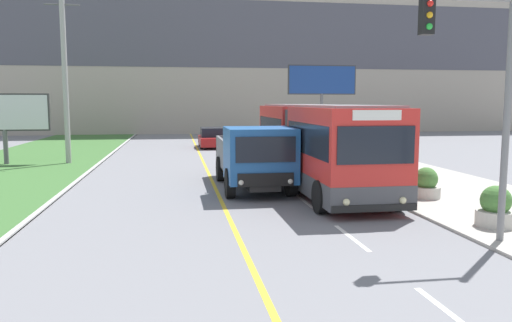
{
  "coord_description": "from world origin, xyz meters",
  "views": [
    {
      "loc": [
        -1.45,
        0.98,
        3.3
      ],
      "look_at": [
        1.1,
        16.93,
        1.4
      ],
      "focal_mm": 35.0,
      "sensor_mm": 36.0,
      "label": 1
    }
  ],
  "objects_px": {
    "planter_round_near": "(495,209)",
    "city_bus": "(317,145)",
    "dump_truck": "(256,159)",
    "traffic_light_mast": "(483,80)",
    "planter_round_second": "(426,185)",
    "billboard_large": "(322,83)",
    "car_distant": "(212,138)",
    "billboard_small": "(4,114)",
    "utility_pole_far": "(65,74)"
  },
  "relations": [
    {
      "from": "billboard_small",
      "to": "traffic_light_mast",
      "type": "bearing_deg",
      "value": -48.38
    },
    {
      "from": "utility_pole_far",
      "to": "car_distant",
      "type": "bearing_deg",
      "value": 45.46
    },
    {
      "from": "billboard_large",
      "to": "planter_round_second",
      "type": "xyz_separation_m",
      "value": [
        -2.78,
        -21.79,
        -4.24
      ]
    },
    {
      "from": "car_distant",
      "to": "utility_pole_far",
      "type": "bearing_deg",
      "value": -134.54
    },
    {
      "from": "car_distant",
      "to": "traffic_light_mast",
      "type": "bearing_deg",
      "value": -80.73
    },
    {
      "from": "city_bus",
      "to": "planter_round_near",
      "type": "height_order",
      "value": "city_bus"
    },
    {
      "from": "planter_round_near",
      "to": "billboard_large",
      "type": "bearing_deg",
      "value": 83.55
    },
    {
      "from": "city_bus",
      "to": "billboard_large",
      "type": "relative_size",
      "value": 1.94
    },
    {
      "from": "city_bus",
      "to": "billboard_large",
      "type": "xyz_separation_m",
      "value": [
        5.68,
        18.53,
        3.14
      ]
    },
    {
      "from": "dump_truck",
      "to": "planter_round_second",
      "type": "height_order",
      "value": "dump_truck"
    },
    {
      "from": "traffic_light_mast",
      "to": "billboard_large",
      "type": "relative_size",
      "value": 0.97
    },
    {
      "from": "planter_round_near",
      "to": "dump_truck",
      "type": "bearing_deg",
      "value": 129.22
    },
    {
      "from": "traffic_light_mast",
      "to": "billboard_large",
      "type": "distance_m",
      "value": 27.32
    },
    {
      "from": "car_distant",
      "to": "planter_round_second",
      "type": "distance_m",
      "value": 21.87
    },
    {
      "from": "city_bus",
      "to": "car_distant",
      "type": "xyz_separation_m",
      "value": [
        -2.86,
        17.83,
        -0.95
      ]
    },
    {
      "from": "city_bus",
      "to": "planter_round_near",
      "type": "xyz_separation_m",
      "value": [
        2.78,
        -7.2,
        -1.08
      ]
    },
    {
      "from": "planter_round_second",
      "to": "city_bus",
      "type": "bearing_deg",
      "value": 131.74
    },
    {
      "from": "city_bus",
      "to": "dump_truck",
      "type": "height_order",
      "value": "city_bus"
    },
    {
      "from": "billboard_large",
      "to": "planter_round_second",
      "type": "relative_size",
      "value": 5.88
    },
    {
      "from": "planter_round_near",
      "to": "planter_round_second",
      "type": "xyz_separation_m",
      "value": [
        0.13,
        3.95,
        -0.02
      ]
    },
    {
      "from": "dump_truck",
      "to": "car_distant",
      "type": "distance_m",
      "value": 18.55
    },
    {
      "from": "car_distant",
      "to": "planter_round_second",
      "type": "height_order",
      "value": "car_distant"
    },
    {
      "from": "dump_truck",
      "to": "car_distant",
      "type": "relative_size",
      "value": 1.55
    },
    {
      "from": "planter_round_near",
      "to": "city_bus",
      "type": "bearing_deg",
      "value": 111.07
    },
    {
      "from": "city_bus",
      "to": "utility_pole_far",
      "type": "bearing_deg",
      "value": 140.24
    },
    {
      "from": "car_distant",
      "to": "utility_pole_far",
      "type": "xyz_separation_m",
      "value": [
        -8.36,
        -8.49,
        4.14
      ]
    },
    {
      "from": "planter_round_near",
      "to": "utility_pole_far",
      "type": "bearing_deg",
      "value": 130.24
    },
    {
      "from": "billboard_large",
      "to": "city_bus",
      "type": "bearing_deg",
      "value": -107.05
    },
    {
      "from": "billboard_large",
      "to": "dump_truck",
      "type": "bearing_deg",
      "value": -113.12
    },
    {
      "from": "billboard_large",
      "to": "car_distant",
      "type": "bearing_deg",
      "value": -175.29
    },
    {
      "from": "traffic_light_mast",
      "to": "dump_truck",
      "type": "bearing_deg",
      "value": 117.1
    },
    {
      "from": "traffic_light_mast",
      "to": "billboard_small",
      "type": "bearing_deg",
      "value": 131.62
    },
    {
      "from": "city_bus",
      "to": "planter_round_second",
      "type": "height_order",
      "value": "city_bus"
    },
    {
      "from": "billboard_small",
      "to": "planter_round_near",
      "type": "distance_m",
      "value": 23.99
    },
    {
      "from": "dump_truck",
      "to": "planter_round_second",
      "type": "xyz_separation_m",
      "value": [
        5.44,
        -2.56,
        -0.7
      ]
    },
    {
      "from": "city_bus",
      "to": "car_distant",
      "type": "relative_size",
      "value": 2.77
    },
    {
      "from": "car_distant",
      "to": "traffic_light_mast",
      "type": "distance_m",
      "value": 26.79
    },
    {
      "from": "city_bus",
      "to": "billboard_large",
      "type": "distance_m",
      "value": 19.64
    },
    {
      "from": "planter_round_near",
      "to": "planter_round_second",
      "type": "height_order",
      "value": "planter_round_near"
    },
    {
      "from": "dump_truck",
      "to": "billboard_small",
      "type": "xyz_separation_m",
      "value": [
        -11.88,
        10.1,
        1.45
      ]
    },
    {
      "from": "traffic_light_mast",
      "to": "planter_round_near",
      "type": "height_order",
      "value": "traffic_light_mast"
    },
    {
      "from": "car_distant",
      "to": "billboard_small",
      "type": "xyz_separation_m",
      "value": [
        -11.55,
        -8.44,
        2.0
      ]
    },
    {
      "from": "traffic_light_mast",
      "to": "planter_round_second",
      "type": "distance_m",
      "value": 6.29
    },
    {
      "from": "dump_truck",
      "to": "traffic_light_mast",
      "type": "distance_m",
      "value": 9.05
    },
    {
      "from": "planter_round_second",
      "to": "traffic_light_mast",
      "type": "bearing_deg",
      "value": -105.99
    },
    {
      "from": "utility_pole_far",
      "to": "planter_round_second",
      "type": "bearing_deg",
      "value": -41.71
    },
    {
      "from": "dump_truck",
      "to": "car_distant",
      "type": "bearing_deg",
      "value": 91.03
    },
    {
      "from": "city_bus",
      "to": "utility_pole_far",
      "type": "relative_size",
      "value": 1.25
    },
    {
      "from": "city_bus",
      "to": "car_distant",
      "type": "distance_m",
      "value": 18.08
    },
    {
      "from": "city_bus",
      "to": "planter_round_near",
      "type": "distance_m",
      "value": 7.8
    }
  ]
}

